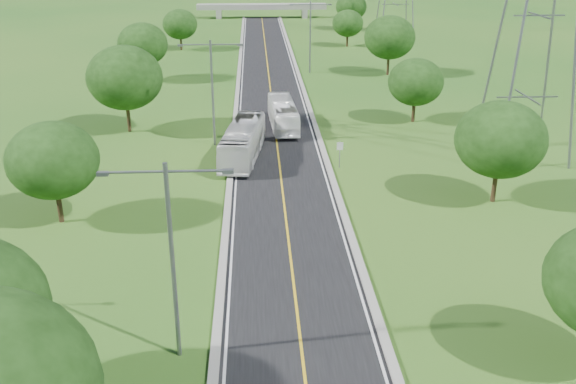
# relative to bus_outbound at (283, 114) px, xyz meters

# --- Properties ---
(ground) EXTENTS (260.00, 260.00, 0.00)m
(ground) POSITION_rel_bus_outbound_xyz_m (-0.84, 9.62, -1.50)
(ground) COLOR #205618
(ground) RESTS_ON ground
(road) EXTENTS (8.00, 150.00, 0.06)m
(road) POSITION_rel_bus_outbound_xyz_m (-0.84, 15.62, -1.47)
(road) COLOR black
(road) RESTS_ON ground
(curb_left) EXTENTS (0.50, 150.00, 0.22)m
(curb_left) POSITION_rel_bus_outbound_xyz_m (-5.09, 15.62, -1.39)
(curb_left) COLOR gray
(curb_left) RESTS_ON ground
(curb_right) EXTENTS (0.50, 150.00, 0.22)m
(curb_right) POSITION_rel_bus_outbound_xyz_m (3.41, 15.62, -1.39)
(curb_right) COLOR gray
(curb_right) RESTS_ON ground
(speed_limit_sign) EXTENTS (0.55, 0.09, 2.40)m
(speed_limit_sign) POSITION_rel_bus_outbound_xyz_m (4.36, -12.39, 0.10)
(speed_limit_sign) COLOR slate
(speed_limit_sign) RESTS_ON ground
(overpass) EXTENTS (30.00, 3.00, 3.20)m
(overpass) POSITION_rel_bus_outbound_xyz_m (-0.84, 89.62, 0.91)
(overpass) COLOR gray
(overpass) RESTS_ON ground
(streetlight_near_left) EXTENTS (5.90, 0.25, 10.00)m
(streetlight_near_left) POSITION_rel_bus_outbound_xyz_m (-6.84, -38.38, 4.45)
(streetlight_near_left) COLOR slate
(streetlight_near_left) RESTS_ON ground
(streetlight_mid_left) EXTENTS (5.90, 0.25, 10.00)m
(streetlight_mid_left) POSITION_rel_bus_outbound_xyz_m (-6.84, -5.38, 4.45)
(streetlight_mid_left) COLOR slate
(streetlight_mid_left) RESTS_ON ground
(streetlight_far_right) EXTENTS (5.90, 0.25, 10.00)m
(streetlight_far_right) POSITION_rel_bus_outbound_xyz_m (5.16, 27.62, 4.45)
(streetlight_far_right) COLOR slate
(streetlight_far_right) RESTS_ON ground
(tree_lb) EXTENTS (6.30, 6.30, 7.33)m
(tree_lb) POSITION_rel_bus_outbound_xyz_m (-16.84, -22.38, 3.15)
(tree_lb) COLOR black
(tree_lb) RESTS_ON ground
(tree_lc) EXTENTS (7.56, 7.56, 8.79)m
(tree_lc) POSITION_rel_bus_outbound_xyz_m (-15.84, -0.38, 4.08)
(tree_lc) COLOR black
(tree_lc) RESTS_ON ground
(tree_ld) EXTENTS (6.72, 6.72, 7.82)m
(tree_ld) POSITION_rel_bus_outbound_xyz_m (-17.84, 23.62, 3.46)
(tree_ld) COLOR black
(tree_ld) RESTS_ON ground
(tree_le) EXTENTS (5.88, 5.88, 6.84)m
(tree_le) POSITION_rel_bus_outbound_xyz_m (-15.34, 47.62, 2.84)
(tree_le) COLOR black
(tree_le) RESTS_ON ground
(tree_rb) EXTENTS (6.72, 6.72, 7.82)m
(tree_rb) POSITION_rel_bus_outbound_xyz_m (15.16, -20.38, 3.46)
(tree_rb) COLOR black
(tree_rb) RESTS_ON ground
(tree_rc) EXTENTS (5.88, 5.88, 6.84)m
(tree_rc) POSITION_rel_bus_outbound_xyz_m (14.16, 1.62, 2.84)
(tree_rc) COLOR black
(tree_rc) RESTS_ON ground
(tree_rd) EXTENTS (7.14, 7.14, 8.30)m
(tree_rd) POSITION_rel_bus_outbound_xyz_m (16.16, 25.62, 3.77)
(tree_rd) COLOR black
(tree_rd) RESTS_ON ground
(tree_re) EXTENTS (5.46, 5.46, 6.35)m
(tree_re) POSITION_rel_bus_outbound_xyz_m (13.66, 49.62, 2.53)
(tree_re) COLOR black
(tree_re) RESTS_ON ground
(tree_rf) EXTENTS (6.30, 6.30, 7.33)m
(tree_rf) POSITION_rel_bus_outbound_xyz_m (17.16, 69.62, 3.15)
(tree_rf) COLOR black
(tree_rf) RESTS_ON ground
(bus_outbound) EXTENTS (2.94, 10.44, 2.88)m
(bus_outbound) POSITION_rel_bus_outbound_xyz_m (0.00, 0.00, 0.00)
(bus_outbound) COLOR white
(bus_outbound) RESTS_ON road
(bus_inbound) EXTENTS (4.27, 11.68, 3.18)m
(bus_inbound) POSITION_rel_bus_outbound_xyz_m (-4.04, -9.46, 0.15)
(bus_inbound) COLOR silver
(bus_inbound) RESTS_ON road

